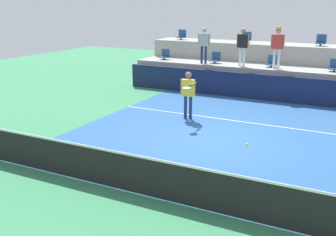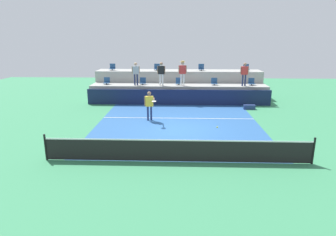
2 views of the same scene
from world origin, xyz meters
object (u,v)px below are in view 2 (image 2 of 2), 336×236
(stadium_chair_lower_far_left, at_px, (107,81))
(stadium_chair_lower_center, at_px, (179,82))
(spectator_in_white, at_px, (136,72))
(stadium_chair_lower_left, at_px, (143,82))
(stadium_chair_upper_far_right, at_px, (246,68))
(equipment_bag, at_px, (249,107))
(spectator_with_hat, at_px, (183,70))
(tennis_ball, at_px, (217,127))
(tennis_player, at_px, (150,103))
(spectator_leaning_on_rail, at_px, (161,72))
(stadium_chair_upper_right, at_px, (201,68))
(stadium_chair_upper_left, at_px, (157,68))
(stadium_chair_lower_right, at_px, (214,82))
(stadium_chair_lower_far_right, at_px, (252,82))
(spectator_in_grey, at_px, (244,72))
(stadium_chair_upper_far_left, at_px, (112,67))

(stadium_chair_lower_far_left, distance_m, stadium_chair_lower_center, 5.39)
(stadium_chair_lower_far_left, relative_size, spectator_in_white, 0.31)
(stadium_chair_lower_left, distance_m, stadium_chair_upper_far_right, 8.20)
(equipment_bag, bearing_deg, spectator_with_hat, 156.00)
(stadium_chair_lower_center, height_order, tennis_ball, stadium_chair_lower_center)
(stadium_chair_upper_far_right, height_order, tennis_player, stadium_chair_upper_far_right)
(spectator_with_hat, xyz_separation_m, equipment_bag, (4.49, -2.00, -2.21))
(spectator_leaning_on_rail, relative_size, spectator_with_hat, 0.94)
(stadium_chair_lower_center, distance_m, stadium_chair_upper_far_right, 5.65)
(stadium_chair_upper_far_right, bearing_deg, equipment_bag, -97.23)
(stadium_chair_lower_far_left, relative_size, tennis_player, 0.30)
(stadium_chair_upper_right, height_order, tennis_player, stadium_chair_upper_right)
(stadium_chair_upper_left, relative_size, spectator_leaning_on_rail, 0.31)
(stadium_chair_upper_right, height_order, spectator_leaning_on_rail, spectator_leaning_on_rail)
(stadium_chair_upper_far_right, distance_m, tennis_ball, 11.98)
(stadium_chair_lower_right, height_order, stadium_chair_upper_far_right, stadium_chair_upper_far_right)
(stadium_chair_upper_left, distance_m, tennis_ball, 11.94)
(stadium_chair_upper_far_right, bearing_deg, stadium_chair_lower_far_right, -87.93)
(spectator_in_white, bearing_deg, stadium_chair_upper_far_right, 14.55)
(stadium_chair_lower_far_left, bearing_deg, stadium_chair_lower_right, 0.00)
(stadium_chair_lower_far_left, distance_m, stadium_chair_upper_far_right, 10.86)
(stadium_chair_upper_right, bearing_deg, spectator_leaning_on_rail, -144.26)
(spectator_in_white, xyz_separation_m, spectator_leaning_on_rail, (1.86, 0.00, 0.02))
(spectator_leaning_on_rail, bearing_deg, stadium_chair_lower_center, 16.80)
(stadium_chair_lower_right, bearing_deg, stadium_chair_lower_far_right, 0.00)
(stadium_chair_upper_left, height_order, spectator_in_grey, spectator_in_grey)
(stadium_chair_lower_center, distance_m, stadium_chair_upper_right, 2.66)
(stadium_chair_lower_right, xyz_separation_m, tennis_ball, (-0.91, -9.55, -0.55))
(stadium_chair_lower_center, height_order, stadium_chair_lower_far_right, same)
(stadium_chair_lower_left, bearing_deg, equipment_bag, -17.77)
(stadium_chair_upper_right, bearing_deg, stadium_chair_lower_center, -134.42)
(stadium_chair_lower_center, xyz_separation_m, stadium_chair_upper_far_left, (-5.31, 1.80, 0.85))
(spectator_leaning_on_rail, xyz_separation_m, spectator_in_grey, (5.97, 0.00, -0.01))
(stadium_chair_upper_far_left, relative_size, equipment_bag, 0.68)
(stadium_chair_upper_right, distance_m, spectator_in_grey, 3.66)
(stadium_chair_lower_far_right, xyz_separation_m, tennis_ball, (-3.64, -9.55, -0.55))
(spectator_leaning_on_rail, bearing_deg, stadium_chair_upper_far_left, 151.60)
(spectator_leaning_on_rail, bearing_deg, equipment_bag, -18.35)
(stadium_chair_upper_far_right, bearing_deg, stadium_chair_lower_far_left, -170.43)
(stadium_chair_lower_left, bearing_deg, stadium_chair_upper_right, 22.07)
(stadium_chair_upper_right, relative_size, spectator_leaning_on_rail, 0.31)
(stadium_chair_lower_left, xyz_separation_m, spectator_in_grey, (7.38, -0.38, 0.79))
(stadium_chair_lower_far_left, relative_size, stadium_chair_upper_right, 1.00)
(spectator_leaning_on_rail, bearing_deg, tennis_ball, -71.97)
(stadium_chair_lower_left, distance_m, equipment_bag, 7.91)
(stadium_chair_lower_far_left, xyz_separation_m, spectator_in_white, (2.26, -0.38, 0.78))
(stadium_chair_upper_far_right, bearing_deg, stadium_chair_upper_far_left, 180.00)
(stadium_chair_lower_center, distance_m, spectator_with_hat, 1.01)
(stadium_chair_upper_far_left, relative_size, stadium_chair_upper_far_right, 1.00)
(stadium_chair_lower_left, distance_m, stadium_chair_upper_far_left, 3.30)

